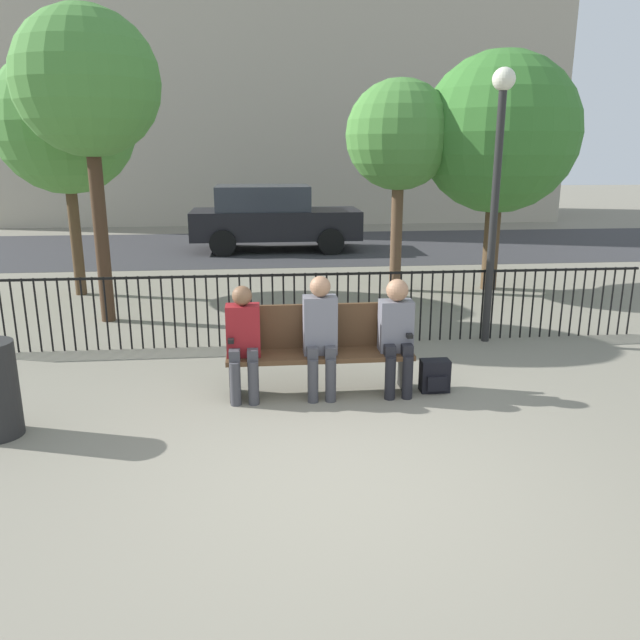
{
  "coord_description": "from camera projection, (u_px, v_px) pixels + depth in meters",
  "views": [
    {
      "loc": [
        -0.61,
        -4.32,
        2.47
      ],
      "look_at": [
        0.0,
        1.77,
        0.8
      ],
      "focal_mm": 35.0,
      "sensor_mm": 36.0,
      "label": 1
    }
  ],
  "objects": [
    {
      "name": "ground_plane",
      "position": [
        342.0,
        478.0,
        4.86
      ],
      "size": [
        80.0,
        80.0,
        0.0
      ],
      "primitive_type": "plane",
      "color": "gray"
    },
    {
      "name": "seated_person_0",
      "position": [
        243.0,
        337.0,
        6.26
      ],
      "size": [
        0.34,
        0.39,
        1.18
      ],
      "color": "#3D3D42",
      "rests_on": "ground"
    },
    {
      "name": "lamp_post",
      "position": [
        498.0,
        165.0,
        7.76
      ],
      "size": [
        0.28,
        0.28,
        3.44
      ],
      "color": "black",
      "rests_on": "ground"
    },
    {
      "name": "tree_3",
      "position": [
        399.0,
        136.0,
        10.68
      ],
      "size": [
        1.87,
        1.87,
        3.66
      ],
      "color": "brown",
      "rests_on": "ground"
    },
    {
      "name": "tree_0",
      "position": [
        87.0,
        84.0,
        8.48
      ],
      "size": [
        1.99,
        1.99,
        4.36
      ],
      "color": "#422D1E",
      "rests_on": "ground"
    },
    {
      "name": "seated_person_1",
      "position": [
        320.0,
        330.0,
        6.33
      ],
      "size": [
        0.34,
        0.39,
        1.26
      ],
      "color": "#3D3D42",
      "rests_on": "ground"
    },
    {
      "name": "street_surface",
      "position": [
        282.0,
        247.0,
        16.38
      ],
      "size": [
        24.0,
        6.0,
        0.01
      ],
      "color": "#333335",
      "rests_on": "ground"
    },
    {
      "name": "tree_1",
      "position": [
        64.0,
        124.0,
        10.3
      ],
      "size": [
        2.32,
        2.32,
        4.07
      ],
      "color": "#4C3823",
      "rests_on": "ground"
    },
    {
      "name": "park_bench",
      "position": [
        319.0,
        346.0,
        6.51
      ],
      "size": [
        1.92,
        0.45,
        0.92
      ],
      "color": "#4C331E",
      "rests_on": "ground"
    },
    {
      "name": "seated_person_2",
      "position": [
        397.0,
        330.0,
        6.41
      ],
      "size": [
        0.34,
        0.39,
        1.21
      ],
      "color": "black",
      "rests_on": "ground"
    },
    {
      "name": "fence_railing",
      "position": [
        305.0,
        303.0,
        8.09
      ],
      "size": [
        9.01,
        0.03,
        0.95
      ],
      "color": "black",
      "rests_on": "ground"
    },
    {
      "name": "backpack",
      "position": [
        435.0,
        376.0,
        6.57
      ],
      "size": [
        0.3,
        0.21,
        0.35
      ],
      "color": "black",
      "rests_on": "ground"
    },
    {
      "name": "parked_car_0",
      "position": [
        272.0,
        217.0,
        15.71
      ],
      "size": [
        4.2,
        1.94,
        1.62
      ],
      "color": "black",
      "rests_on": "ground"
    },
    {
      "name": "tree_2",
      "position": [
        499.0,
        134.0,
        10.78
      ],
      "size": [
        2.74,
        2.74,
        4.13
      ],
      "color": "#4C3823",
      "rests_on": "ground"
    }
  ]
}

